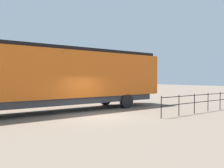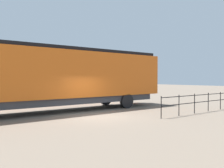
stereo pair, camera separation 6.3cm
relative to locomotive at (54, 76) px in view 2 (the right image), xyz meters
name	(u,v)px [view 2 (the right image)]	position (x,y,z in m)	size (l,w,h in m)	color
ground_plane	(99,116)	(3.31, 1.40, -2.42)	(120.00, 120.00, 0.00)	#756656
locomotive	(54,76)	(0.00, 0.00, 0.00)	(3.03, 18.16, 4.33)	orange
platform_fence	(215,99)	(6.08, 9.35, -1.61)	(0.05, 11.26, 1.27)	black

